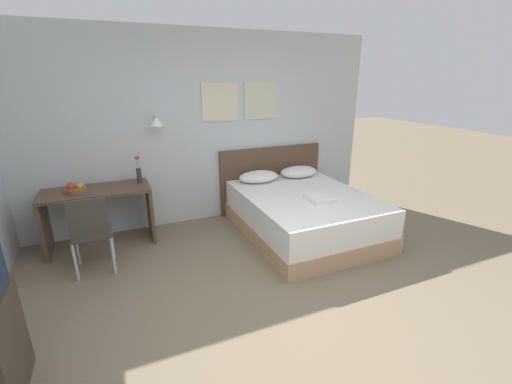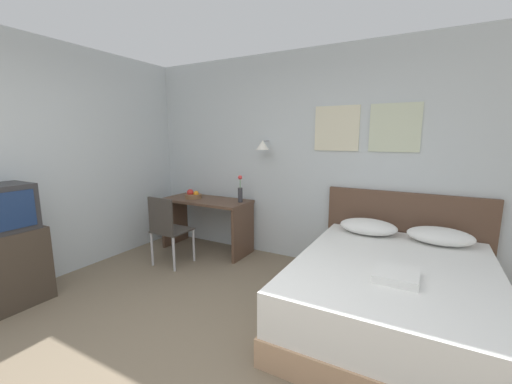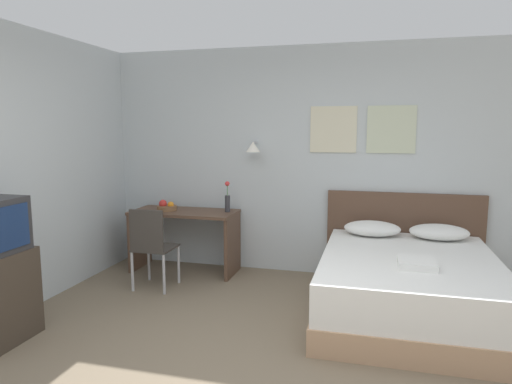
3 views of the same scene
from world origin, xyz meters
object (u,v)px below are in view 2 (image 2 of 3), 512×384
(bed, at_px, (392,296))
(fruit_bowl, at_px, (193,195))
(folded_towel_near_foot, at_px, (396,275))
(pillow_right, at_px, (440,236))
(flower_vase, at_px, (240,192))
(pillow_left, at_px, (368,227))
(desk, at_px, (207,214))
(headboard, at_px, (403,237))
(desk_chair, at_px, (167,226))
(tv_stand, at_px, (8,269))

(bed, relative_size, fruit_bowl, 8.37)
(folded_towel_near_foot, xyz_separation_m, fruit_bowl, (-2.77, 1.01, 0.19))
(pillow_right, distance_m, folded_towel_near_foot, 1.09)
(folded_towel_near_foot, distance_m, flower_vase, 2.33)
(bed, xyz_separation_m, flower_vase, (-1.99, 0.80, 0.60))
(flower_vase, bearing_deg, pillow_left, -1.63)
(bed, relative_size, folded_towel_near_foot, 6.20)
(bed, distance_m, desk, 2.63)
(folded_towel_near_foot, bearing_deg, flower_vase, 151.58)
(pillow_left, distance_m, folded_towel_near_foot, 1.12)
(pillow_right, height_order, fruit_bowl, fruit_bowl)
(pillow_left, xyz_separation_m, flower_vase, (-1.65, 0.05, 0.24))
(pillow_left, height_order, flower_vase, flower_vase)
(bed, distance_m, flower_vase, 2.23)
(headboard, height_order, desk_chair, headboard)
(pillow_left, bearing_deg, desk, -179.53)
(bed, distance_m, tv_stand, 3.53)
(bed, bearing_deg, desk_chair, 179.21)
(pillow_right, relative_size, tv_stand, 0.81)
(bed, xyz_separation_m, desk, (-2.51, 0.73, 0.24))
(desk, bearing_deg, bed, -16.28)
(folded_towel_near_foot, height_order, desk, desk)
(pillow_right, xyz_separation_m, folded_towel_near_foot, (-0.30, -1.05, -0.05))
(desk_chair, bearing_deg, bed, -0.79)
(fruit_bowl, bearing_deg, desk, 5.68)
(fruit_bowl, bearing_deg, tv_stand, -103.68)
(pillow_left, xyz_separation_m, pillow_right, (0.67, 0.00, 0.00))
(bed, xyz_separation_m, folded_towel_near_foot, (0.04, -0.30, 0.31))
(fruit_bowl, bearing_deg, pillow_right, 0.74)
(desk, bearing_deg, desk_chair, -96.29)
(headboard, relative_size, folded_towel_near_foot, 5.24)
(desk, distance_m, desk_chair, 0.70)
(tv_stand, bearing_deg, pillow_right, 30.86)
(fruit_bowl, xyz_separation_m, tv_stand, (-0.51, -2.10, -0.41))
(bed, height_order, fruit_bowl, fruit_bowl)
(desk_chair, height_order, tv_stand, desk_chair)
(bed, height_order, pillow_left, pillow_left)
(desk, bearing_deg, tv_stand, -108.97)
(bed, xyz_separation_m, headboard, (0.00, 1.03, 0.22))
(pillow_left, distance_m, desk_chair, 2.37)
(desk_chair, xyz_separation_m, tv_stand, (-0.65, -1.42, -0.15))
(fruit_bowl, bearing_deg, headboard, 6.56)
(headboard, distance_m, folded_towel_near_foot, 1.33)
(bed, xyz_separation_m, pillow_left, (-0.34, 0.75, 0.36))
(bed, bearing_deg, pillow_right, 65.84)
(desk_chair, bearing_deg, tv_stand, -114.62)
(desk, distance_m, tv_stand, 2.25)
(folded_towel_near_foot, distance_m, fruit_bowl, 2.95)
(bed, height_order, folded_towel_near_foot, folded_towel_near_foot)
(bed, distance_m, pillow_left, 0.90)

